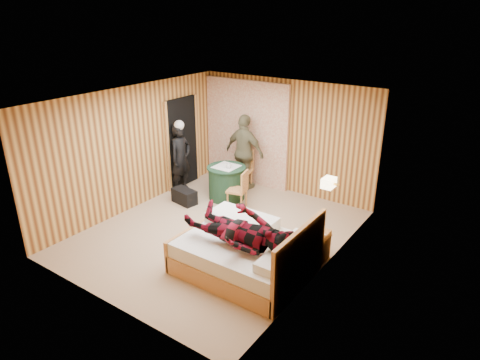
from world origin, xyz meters
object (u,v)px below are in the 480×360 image
Objects in this scene: duffel_bag at (184,196)px; man_at_table at (245,152)px; bed at (246,253)px; round_table at (227,182)px; chair_far at (243,166)px; woman_standing at (181,158)px; wall_lamp at (329,183)px; chair_near at (240,187)px; man_on_bed at (239,222)px; nightstand at (314,246)px.

duffel_bag is 0.32× the size of man_at_table.
round_table is (-1.91, 2.05, 0.07)m from bed.
woman_standing is (-1.05, -0.91, 0.24)m from chair_far.
man_at_table is at bearing 149.43° from wall_lamp.
man_at_table reaches higher than chair_near.
chair_far is at bearing -162.95° from chair_near.
chair_near is (-1.36, 1.79, 0.17)m from bed.
bed is 3.51m from woman_standing.
chair_far is at bearing 66.35° from man_at_table.
man_at_table is at bearing 49.57° from chair_far.
man_on_bed reaches higher than wall_lamp.
man_at_table is 3.55m from man_on_bed.
chair_near is at bearing 163.47° from wall_lamp.
round_table is 0.53× the size of woman_standing.
man_on_bed is at bearing -119.25° from wall_lamp.
bed is 1.14× the size of man_at_table.
bed is 2.37× the size of round_table.
chair_near is (0.56, -0.92, -0.06)m from chair_far.
nightstand is 3.32m from man_at_table.
wall_lamp reaches higher than bed.
man_on_bed is at bearing -22.04° from duffel_bag.
chair_far is (-2.68, 1.86, 0.27)m from nightstand.
bed is 3.61× the size of duffel_bag.
round_table is at bearing -75.75° from woman_standing.
duffel_bag is (-0.58, -0.73, -0.22)m from round_table.
chair_near is (-2.12, 0.95, 0.21)m from nightstand.
wall_lamp is 3.23m from chair_far.
man_at_table is (-2.66, 1.90, 0.60)m from nightstand.
wall_lamp is 0.48× the size of duffel_bag.
woman_standing is (-2.98, 1.80, 0.48)m from bed.
man_at_table is (-2.70, 1.60, -0.44)m from wall_lamp.
wall_lamp is 0.31× the size of round_table.
man_on_bed is (1.95, -2.94, 0.42)m from chair_far.
chair_near is 2.50m from man_on_bed.
man_on_bed is (0.02, -0.23, 0.65)m from bed.
man_on_bed is at bearing -84.14° from bed.
nightstand is 1.47m from man_on_bed.
man_at_table is (0.02, 0.04, 0.32)m from chair_far.
duffel_bag is at bearing 148.25° from man_on_bed.
bed reaches higher than chair_far.
nightstand is at bearing 48.44° from bed.
woman_standing is at bearing -166.85° from round_table.
bed is 1.26× the size of woman_standing.
chair_near is at bearing -25.50° from round_table.
wall_lamp is 3.86m from woman_standing.
wall_lamp is 0.13× the size of bed.
bed is 2.83m from duffel_bag.
round_table is (-2.66, 1.20, 0.10)m from nightstand.
wall_lamp is 1.08m from nightstand.
nightstand is 0.64× the size of round_table.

